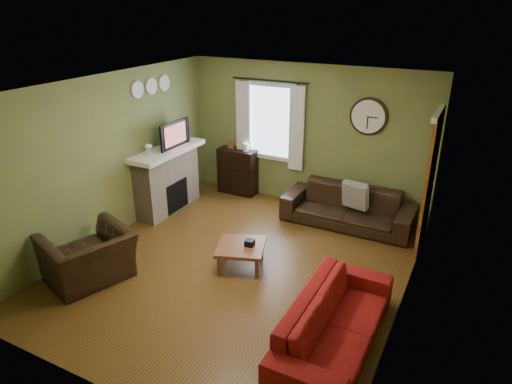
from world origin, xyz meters
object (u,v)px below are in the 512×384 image
at_px(bookshelf, 238,171).
at_px(sofa_brown, 348,207).
at_px(sofa_red, 335,323).
at_px(armchair, 88,257).
at_px(coffee_table, 241,256).

height_order(bookshelf, sofa_brown, bookshelf).
bearing_deg(sofa_red, armchair, 94.70).
height_order(sofa_red, armchair, armchair).
bearing_deg(coffee_table, bookshelf, 120.33).
relative_size(sofa_brown, coffee_table, 3.32).
relative_size(bookshelf, coffee_table, 1.37).
distance_m(sofa_red, coffee_table, 1.98).
xyz_separation_m(armchair, coffee_table, (1.70, 1.24, -0.18)).
distance_m(bookshelf, armchair, 3.65).
height_order(bookshelf, sofa_red, bookshelf).
distance_m(bookshelf, sofa_brown, 2.40).
bearing_deg(sofa_red, coffee_table, 60.84).
relative_size(armchair, coffee_table, 1.66).
distance_m(sofa_red, armchair, 3.43).
relative_size(bookshelf, sofa_brown, 0.41).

